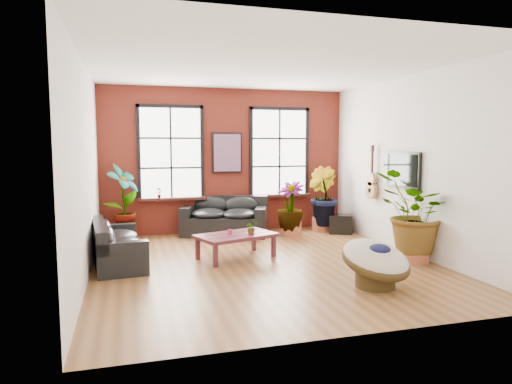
% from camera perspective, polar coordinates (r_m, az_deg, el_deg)
% --- Properties ---
extents(room, '(6.04, 6.54, 3.54)m').
position_cam_1_polar(room, '(8.22, 0.86, 3.12)').
color(room, brown).
rests_on(room, ground).
extents(sofa_back, '(2.20, 1.60, 0.91)m').
position_cam_1_polar(sofa_back, '(10.94, -3.90, -3.20)').
color(sofa_back, black).
rests_on(sofa_back, ground).
extents(sofa_left, '(1.01, 2.03, 0.77)m').
position_cam_1_polar(sofa_left, '(8.63, -17.17, -6.37)').
color(sofa_left, black).
rests_on(sofa_left, ground).
extents(coffee_table, '(1.64, 1.26, 0.56)m').
position_cam_1_polar(coffee_table, '(8.67, -2.52, -5.63)').
color(coffee_table, '#4E1C27').
rests_on(coffee_table, ground).
extents(papasan_chair, '(1.30, 1.31, 0.78)m').
position_cam_1_polar(papasan_chair, '(7.20, 14.75, -8.34)').
color(papasan_chair, '#3E3016').
rests_on(papasan_chair, ground).
extents(poster, '(0.74, 0.06, 0.98)m').
position_cam_1_polar(poster, '(11.15, -3.63, 4.92)').
color(poster, black).
rests_on(poster, room).
extents(tv_wall_unit, '(0.13, 1.86, 1.20)m').
position_cam_1_polar(tv_wall_unit, '(9.87, 16.63, 2.17)').
color(tv_wall_unit, black).
rests_on(tv_wall_unit, room).
extents(media_box, '(0.68, 0.64, 0.45)m').
position_cam_1_polar(media_box, '(11.31, 10.50, -3.93)').
color(media_box, black).
rests_on(media_box, ground).
extents(pot_back_left, '(0.50, 0.50, 0.36)m').
position_cam_1_polar(pot_back_left, '(10.73, -16.07, -4.85)').
color(pot_back_left, '#AA5837').
rests_on(pot_back_left, ground).
extents(pot_back_right, '(0.63, 0.63, 0.35)m').
position_cam_1_polar(pot_back_right, '(11.52, 8.22, -3.99)').
color(pot_back_right, '#AA5837').
rests_on(pot_back_right, ground).
extents(pot_right_wall, '(0.53, 0.53, 0.36)m').
position_cam_1_polar(pot_right_wall, '(8.92, 19.29, -7.15)').
color(pot_right_wall, '#AA5837').
rests_on(pot_right_wall, ground).
extents(pot_mid, '(0.66, 0.66, 0.37)m').
position_cam_1_polar(pot_mid, '(10.87, 4.35, -4.49)').
color(pot_mid, '#AA5837').
rests_on(pot_mid, ground).
extents(floor_plant_back_left, '(0.97, 1.00, 1.58)m').
position_cam_1_polar(floor_plant_back_left, '(10.60, -16.22, -0.84)').
color(floor_plant_back_left, '#13471B').
rests_on(floor_plant_back_left, ground).
extents(floor_plant_back_right, '(0.82, 0.93, 1.47)m').
position_cam_1_polar(floor_plant_back_right, '(11.43, 8.26, -0.47)').
color(floor_plant_back_right, '#13471B').
rests_on(floor_plant_back_right, ground).
extents(floor_plant_right_wall, '(1.71, 1.61, 1.51)m').
position_cam_1_polar(floor_plant_right_wall, '(8.78, 19.23, -2.47)').
color(floor_plant_right_wall, '#13471B').
rests_on(floor_plant_right_wall, ground).
extents(floor_plant_mid, '(0.91, 0.91, 1.15)m').
position_cam_1_polar(floor_plant_mid, '(10.76, 4.31, -1.73)').
color(floor_plant_mid, '#13471B').
rests_on(floor_plant_mid, ground).
extents(table_plant, '(0.28, 0.26, 0.26)m').
position_cam_1_polar(table_plant, '(8.61, -0.56, -4.45)').
color(table_plant, '#13471B').
rests_on(table_plant, coffee_table).
extents(sill_plant_left, '(0.17, 0.17, 0.27)m').
position_cam_1_polar(sill_plant_left, '(10.93, -12.03, -0.03)').
color(sill_plant_left, '#13471B').
rests_on(sill_plant_left, room).
extents(sill_plant_right, '(0.19, 0.19, 0.27)m').
position_cam_1_polar(sill_plant_right, '(11.63, 4.67, 0.44)').
color(sill_plant_right, '#13471B').
rests_on(sill_plant_right, room).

